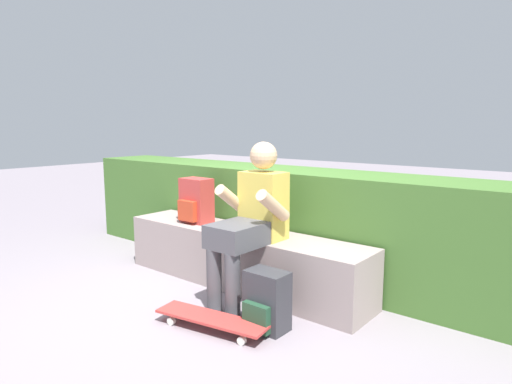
# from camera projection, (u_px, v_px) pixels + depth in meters

# --- Properties ---
(ground_plane) EXTENTS (24.00, 24.00, 0.00)m
(ground_plane) POSITION_uv_depth(u_px,v_px,m) (207.00, 298.00, 3.46)
(ground_plane) COLOR gray
(bench_main) EXTENTS (2.33, 0.47, 0.47)m
(bench_main) POSITION_uv_depth(u_px,v_px,m) (241.00, 258.00, 3.73)
(bench_main) COLOR gray
(bench_main) RESTS_ON ground
(person_skater) EXTENTS (0.49, 0.62, 1.22)m
(person_skater) POSITION_uv_depth(u_px,v_px,m) (251.00, 217.00, 3.31)
(person_skater) COLOR gold
(person_skater) RESTS_ON ground
(skateboard_near_person) EXTENTS (0.82, 0.33, 0.09)m
(skateboard_near_person) POSITION_uv_depth(u_px,v_px,m) (212.00, 319.00, 2.92)
(skateboard_near_person) COLOR #BC3833
(skateboard_near_person) RESTS_ON ground
(backpack_on_bench) EXTENTS (0.28, 0.23, 0.40)m
(backpack_on_bench) POSITION_uv_depth(u_px,v_px,m) (196.00, 201.00, 3.99)
(backpack_on_bench) COLOR #B23833
(backpack_on_bench) RESTS_ON bench_main
(backpack_on_ground) EXTENTS (0.28, 0.23, 0.40)m
(backpack_on_ground) POSITION_uv_depth(u_px,v_px,m) (266.00, 302.00, 2.91)
(backpack_on_ground) COLOR #333338
(backpack_on_ground) RESTS_ON ground
(hedge_row) EXTENTS (4.86, 0.64, 0.95)m
(hedge_row) POSITION_uv_depth(u_px,v_px,m) (280.00, 219.00, 4.15)
(hedge_row) COLOR #416A2C
(hedge_row) RESTS_ON ground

